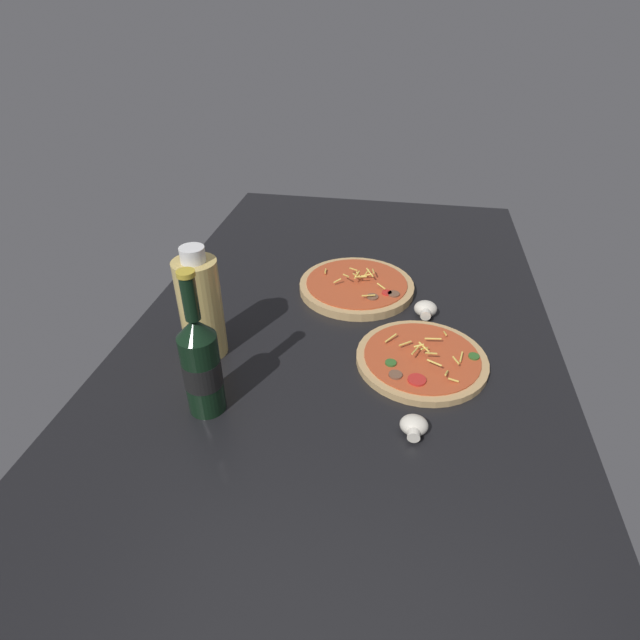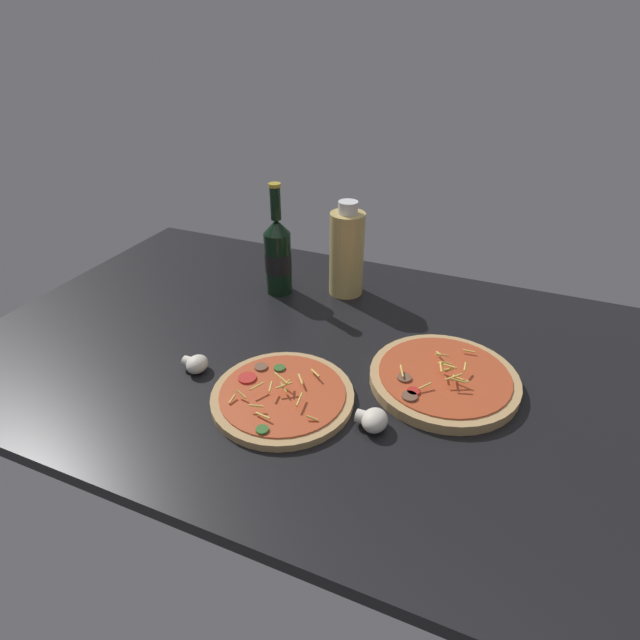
% 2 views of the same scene
% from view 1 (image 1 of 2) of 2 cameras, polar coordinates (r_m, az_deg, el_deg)
% --- Properties ---
extents(counter_slab, '(1.60, 0.90, 0.03)m').
position_cam_1_polar(counter_slab, '(1.08, 2.38, -1.88)').
color(counter_slab, black).
rests_on(counter_slab, ground).
extents(pizza_near, '(0.26, 0.26, 0.04)m').
position_cam_1_polar(pizza_near, '(1.00, 11.52, -4.42)').
color(pizza_near, tan).
rests_on(pizza_near, counter_slab).
extents(pizza_far, '(0.28, 0.28, 0.05)m').
position_cam_1_polar(pizza_far, '(1.21, 4.21, 3.85)').
color(pizza_far, tan).
rests_on(pizza_far, counter_slab).
extents(beer_bottle, '(0.07, 0.07, 0.27)m').
position_cam_1_polar(beer_bottle, '(0.85, -13.45, -4.89)').
color(beer_bottle, black).
rests_on(beer_bottle, counter_slab).
extents(oil_bottle, '(0.08, 0.08, 0.23)m').
position_cam_1_polar(oil_bottle, '(0.98, -13.48, 1.47)').
color(oil_bottle, '#D6B766').
rests_on(oil_bottle, counter_slab).
extents(mushroom_left, '(0.05, 0.05, 0.03)m').
position_cam_1_polar(mushroom_left, '(0.85, 10.68, -11.83)').
color(mushroom_left, white).
rests_on(mushroom_left, counter_slab).
extents(mushroom_right, '(0.05, 0.05, 0.04)m').
position_cam_1_polar(mushroom_right, '(1.14, 11.97, 1.21)').
color(mushroom_right, white).
rests_on(mushroom_right, counter_slab).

